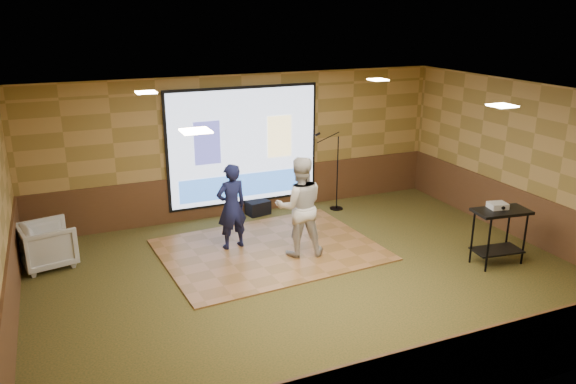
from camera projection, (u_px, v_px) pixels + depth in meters
name	position (u px, v px, depth m)	size (l,w,h in m)	color
ground	(313.00, 279.00, 9.31)	(9.00, 9.00, 0.00)	#273417
room_shell	(314.00, 157.00, 8.66)	(9.04, 7.04, 3.02)	#AE8948
wainscot_back	(245.00, 192.00, 12.21)	(9.00, 0.04, 0.95)	#54341C
wainscot_front	(449.00, 374.00, 6.12)	(9.00, 0.04, 0.95)	#54341C
wainscot_left	(11.00, 307.00, 7.51)	(0.04, 7.00, 0.95)	#54341C
wainscot_right	(523.00, 215.00, 10.83)	(0.04, 7.00, 0.95)	#54341C
projector_screen	(244.00, 147.00, 11.86)	(3.32, 0.06, 2.52)	black
downlight_nw	(146.00, 92.00, 9.15)	(0.32, 0.32, 0.02)	beige
downlight_ne	(378.00, 80.00, 10.78)	(0.32, 0.32, 0.02)	beige
downlight_sw	(196.00, 131.00, 6.26)	(0.32, 0.32, 0.02)	beige
downlight_se	(502.00, 106.00, 7.89)	(0.32, 0.32, 0.02)	beige
dance_floor	(270.00, 250.00, 10.41)	(3.86, 2.94, 0.03)	#996438
player_left	(232.00, 206.00, 10.24)	(0.59, 0.38, 1.61)	#141840
player_right	(300.00, 207.00, 9.93)	(0.88, 0.69, 1.81)	beige
av_table	(500.00, 226.00, 9.67)	(0.95, 0.50, 1.00)	black
projector	(498.00, 206.00, 9.65)	(0.30, 0.25, 0.10)	silver
mic_stand	(335.00, 188.00, 12.39)	(0.70, 0.29, 1.79)	black
banquet_chair	(48.00, 245.00, 9.68)	(0.83, 0.86, 0.78)	gray
duffel_bag	(258.00, 208.00, 12.19)	(0.48, 0.32, 0.30)	black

